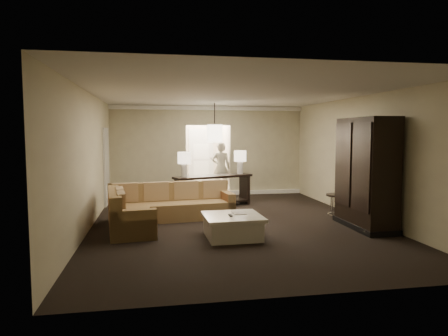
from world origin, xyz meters
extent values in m
plane|color=black|center=(0.00, 0.00, 0.00)|extent=(8.00, 8.00, 0.00)
cube|color=beige|center=(0.00, 4.00, 1.40)|extent=(6.00, 0.04, 2.80)
cube|color=beige|center=(0.00, -4.00, 1.40)|extent=(6.00, 0.04, 2.80)
cube|color=beige|center=(-3.00, 0.00, 1.40)|extent=(0.04, 8.00, 2.80)
cube|color=beige|center=(3.00, 0.00, 1.40)|extent=(0.04, 8.00, 2.80)
cube|color=silver|center=(0.00, 0.00, 2.80)|extent=(6.00, 8.00, 0.02)
cube|color=white|center=(0.00, 3.95, 2.73)|extent=(6.00, 0.10, 0.12)
cube|color=white|center=(0.00, 3.95, 0.06)|extent=(6.00, 0.10, 0.12)
cube|color=silver|center=(-2.97, 2.80, 1.05)|extent=(0.05, 0.90, 2.10)
cube|color=white|center=(0.00, 5.00, 0.00)|extent=(1.40, 2.00, 0.01)
cube|color=#F5E5C8|center=(-0.70, 5.00, 1.40)|extent=(0.04, 2.00, 2.80)
cube|color=#F5E5C8|center=(0.70, 5.00, 1.40)|extent=(0.04, 2.00, 2.80)
cube|color=#F5E5C8|center=(0.00, 6.00, 1.40)|extent=(1.40, 0.04, 2.80)
cube|color=silver|center=(0.00, 5.97, 1.05)|extent=(0.90, 0.05, 2.10)
cube|color=brown|center=(-1.30, 0.60, 0.19)|extent=(2.86, 1.16, 0.39)
cube|color=brown|center=(-2.14, -0.58, 0.19)|extent=(0.98, 1.39, 0.39)
cube|color=brown|center=(-1.34, 0.90, 0.60)|extent=(2.79, 0.55, 0.43)
cube|color=brown|center=(-2.50, -0.15, 0.60)|extent=(0.49, 2.24, 0.43)
cube|color=brown|center=(-0.01, 0.76, 0.29)|extent=(0.28, 0.85, 0.58)
cube|color=brown|center=(-2.07, -1.13, 0.29)|extent=(0.85, 0.28, 0.58)
cube|color=olive|center=(-2.34, 0.74, 0.62)|extent=(0.59, 0.22, 0.43)
cube|color=olive|center=(-1.65, 0.82, 0.62)|extent=(0.59, 0.22, 0.43)
cube|color=olive|center=(-0.96, 0.90, 0.62)|extent=(0.59, 0.22, 0.43)
cube|color=olive|center=(-0.27, 0.99, 0.62)|extent=(0.59, 0.22, 0.43)
cube|color=olive|center=(-2.40, -0.05, 0.62)|extent=(0.21, 0.57, 0.43)
cube|color=olive|center=(-2.32, -0.69, 0.62)|extent=(0.21, 0.57, 0.43)
cube|color=beige|center=(-0.26, -1.20, 0.18)|extent=(0.98, 0.98, 0.36)
cube|color=beige|center=(-0.26, -1.20, 0.39)|extent=(1.09, 1.09, 0.06)
cube|color=black|center=(-0.31, -1.25, 0.44)|extent=(0.06, 0.17, 0.02)
cube|color=beige|center=(-0.10, -1.04, 0.43)|extent=(0.24, 0.33, 0.01)
cube|color=black|center=(-0.14, 2.00, 0.81)|extent=(2.21, 1.19, 0.06)
cube|color=black|center=(-1.07, 1.67, 0.39)|extent=(0.22, 0.44, 0.79)
cube|color=black|center=(0.78, 2.33, 0.39)|extent=(0.22, 0.44, 0.79)
cube|color=black|center=(-0.14, 2.00, 0.12)|extent=(2.10, 1.11, 0.04)
cube|color=black|center=(2.60, -0.91, 1.14)|extent=(0.63, 1.51, 2.27)
cube|color=black|center=(2.28, -1.29, 1.30)|extent=(0.03, 0.67, 1.73)
cube|color=black|center=(2.28, -0.53, 1.30)|extent=(0.03, 0.67, 1.73)
cube|color=black|center=(2.60, -0.91, 0.05)|extent=(0.67, 1.58, 0.11)
cylinder|color=black|center=(2.40, 0.02, 0.54)|extent=(0.45, 0.45, 0.04)
torus|color=silver|center=(2.40, 0.02, 0.10)|extent=(0.37, 0.37, 0.02)
cylinder|color=silver|center=(2.57, -0.03, 0.27)|extent=(0.02, 0.02, 0.53)
cylinder|color=silver|center=(2.36, 0.19, 0.27)|extent=(0.02, 0.02, 0.53)
cylinder|color=silver|center=(2.27, -0.09, 0.27)|extent=(0.02, 0.02, 0.53)
cylinder|color=silver|center=(-0.93, 1.72, 1.01)|extent=(0.16, 0.16, 0.34)
cylinder|color=#FAE0BC|center=(-0.93, 1.72, 1.33)|extent=(0.33, 0.33, 0.30)
cylinder|color=silver|center=(0.65, 2.28, 1.01)|extent=(0.16, 0.16, 0.34)
cylinder|color=#FAE0BC|center=(0.65, 2.28, 1.33)|extent=(0.33, 0.33, 0.30)
cylinder|color=black|center=(0.00, 2.70, 2.50)|extent=(0.02, 0.02, 0.60)
cube|color=#FDEEC5|center=(0.00, 2.70, 1.95)|extent=(0.38, 0.38, 0.48)
imported|color=beige|center=(0.45, 4.30, 0.92)|extent=(0.76, 0.60, 1.84)
camera|label=1|loc=(-1.69, -8.42, 1.96)|focal=32.00mm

